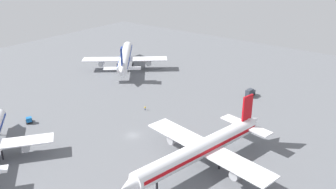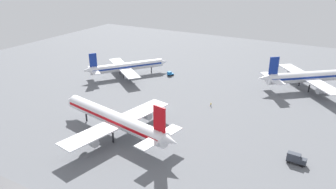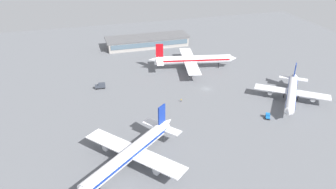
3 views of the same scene
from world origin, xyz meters
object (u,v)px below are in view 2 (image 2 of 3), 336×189
airplane_distant (115,119)px  catering_truck (296,159)px  airplane_taxiing (126,67)px  ground_crew_worker (211,105)px  airplane_at_gate (311,77)px  baggage_tug (170,74)px

airplane_distant → catering_truck: size_ratio=9.65×
airplane_taxiing → catering_truck: 101.02m
airplane_taxiing → airplane_distant: 63.64m
ground_crew_worker → catering_truck: bearing=139.6°
airplane_at_gate → ground_crew_worker: 54.26m
airplane_at_gate → catering_truck: 69.23m
baggage_tug → ground_crew_worker: size_ratio=2.23×
airplane_taxiing → ground_crew_worker: 56.24m
airplane_taxiing → airplane_distant: (34.20, -53.66, 1.00)m
airplane_distant → baggage_tug: (-14.15, 65.06, -4.98)m
airplane_at_gate → catering_truck: size_ratio=7.91×
catering_truck → ground_crew_worker: size_ratio=3.42×
baggage_tug → airplane_taxiing: bearing=-32.5°
airplane_distant → ground_crew_worker: size_ratio=33.03×
airplane_taxiing → airplane_at_gate: bearing=-35.4°
airplane_at_gate → airplane_distant: size_ratio=0.82×
catering_truck → ground_crew_worker: (-37.99, 26.57, -0.85)m
airplane_at_gate → baggage_tug: 69.51m
catering_truck → ground_crew_worker: catering_truck is taller
baggage_tug → airplane_distant: bearing=40.1°
airplane_distant → catering_truck: 59.25m
ground_crew_worker → airplane_at_gate: bearing=-133.7°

